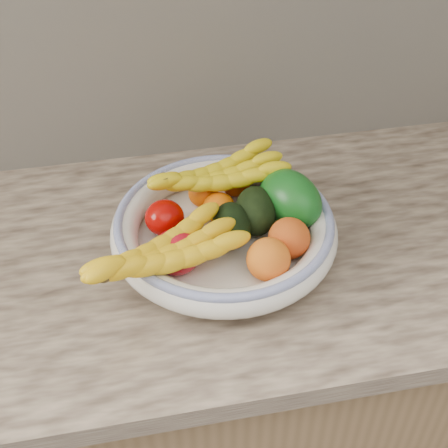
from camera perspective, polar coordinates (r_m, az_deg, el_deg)
kitchen_counter at (r=1.45m, az=-0.20°, el=-14.25°), size 2.44×0.66×1.40m
fruit_bowl at (r=1.07m, az=0.00°, el=-0.46°), size 0.39×0.39×0.08m
clementine_back_left at (r=1.14m, az=-1.89°, el=2.84°), size 0.07×0.07×0.05m
clementine_back_right at (r=1.16m, az=1.09°, el=3.76°), size 0.07×0.07×0.05m
clementine_back_mid at (r=1.11m, az=-0.47°, el=1.53°), size 0.07×0.07×0.05m
tomato_left at (r=1.08m, az=-5.45°, el=0.58°), size 0.08×0.08×0.06m
tomato_near_left at (r=1.01m, az=-4.36°, el=-2.58°), size 0.10×0.10×0.07m
avocado_center at (r=1.06m, az=0.70°, el=-0.09°), size 0.08×0.10×0.07m
avocado_right at (r=1.09m, az=2.92°, el=1.22°), size 0.09×0.12×0.07m
green_mango at (r=1.10m, az=6.07°, el=2.36°), size 0.16×0.17×0.12m
peach_front at (r=0.99m, az=4.09°, el=-3.25°), size 0.09×0.09×0.07m
peach_right at (r=1.03m, az=5.97°, el=-1.31°), size 0.07×0.07×0.07m
banana_bunch_back at (r=1.12m, az=-0.66°, el=4.13°), size 0.28×0.15×0.08m
banana_bunch_front at (r=0.98m, az=-5.52°, el=-3.03°), size 0.31×0.22×0.08m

